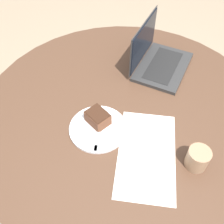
% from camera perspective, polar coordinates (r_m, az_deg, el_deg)
% --- Properties ---
extents(ground_plane, '(12.00, 12.00, 0.00)m').
position_cam_1_polar(ground_plane, '(1.83, 1.89, -14.92)').
color(ground_plane, gray).
extents(dining_table, '(1.32, 1.32, 0.77)m').
position_cam_1_polar(dining_table, '(1.28, 2.62, -2.49)').
color(dining_table, '#4C3323').
rests_on(dining_table, ground_plane).
extents(paper_document, '(0.45, 0.35, 0.00)m').
position_cam_1_polar(paper_document, '(1.05, 7.53, -8.99)').
color(paper_document, white).
rests_on(paper_document, dining_table).
extents(plate, '(0.24, 0.24, 0.01)m').
position_cam_1_polar(plate, '(1.10, -3.04, -3.58)').
color(plate, silver).
rests_on(plate, dining_table).
extents(cake_slice, '(0.12, 0.11, 0.06)m').
position_cam_1_polar(cake_slice, '(1.09, -3.13, -1.23)').
color(cake_slice, brown).
rests_on(cake_slice, plate).
extents(fork, '(0.17, 0.08, 0.00)m').
position_cam_1_polar(fork, '(1.07, -3.16, -5.50)').
color(fork, silver).
rests_on(fork, plate).
extents(coffee_glass, '(0.08, 0.08, 0.09)m').
position_cam_1_polar(coffee_glass, '(1.03, 18.13, -9.56)').
color(coffee_glass, '#997556').
rests_on(coffee_glass, dining_table).
extents(laptop, '(0.41, 0.39, 0.24)m').
position_cam_1_polar(laptop, '(1.38, 9.94, 11.11)').
color(laptop, '#2D2D2D').
rests_on(laptop, dining_table).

